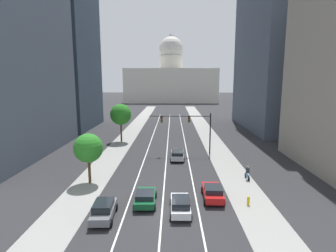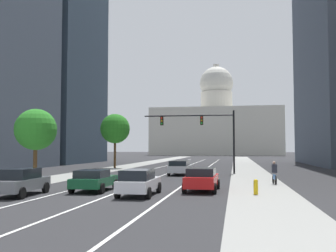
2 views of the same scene
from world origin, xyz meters
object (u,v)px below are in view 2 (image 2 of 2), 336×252
at_px(car_white, 139,182).
at_px(traffic_signal_mast, 204,128).
at_px(car_silver, 180,167).
at_px(street_tree_mid_left, 36,130).
at_px(capitol_building, 217,127).
at_px(cyclist, 274,173).
at_px(car_gray, 20,181).
at_px(car_green, 94,180).
at_px(fire_hydrant, 256,187).
at_px(car_red, 202,179).
at_px(street_tree_near_left, 115,129).

height_order(car_white, traffic_signal_mast, traffic_signal_mast).
distance_m(car_silver, street_tree_mid_left, 14.67).
bearing_deg(capitol_building, cyclist, -85.33).
height_order(capitol_building, car_silver, capitol_building).
bearing_deg(car_gray, street_tree_mid_left, 21.47).
height_order(car_green, street_tree_mid_left, street_tree_mid_left).
height_order(car_silver, traffic_signal_mast, traffic_signal_mast).
xyz_separation_m(capitol_building, fire_hydrant, (8.28, -129.45, -10.53)).
relative_size(car_green, traffic_signal_mast, 0.42).
xyz_separation_m(capitol_building, car_red, (5.02, -128.18, -10.23)).
bearing_deg(car_silver, capitol_building, 1.73).
height_order(car_red, car_green, car_red).
bearing_deg(traffic_signal_mast, car_silver, -125.32).
bearing_deg(street_tree_near_left, car_gray, -82.27).
bearing_deg(car_green, car_gray, 128.70).
xyz_separation_m(car_white, cyclist, (8.34, 8.46, 0.06)).
xyz_separation_m(car_silver, fire_hydrant, (6.61, -15.22, -0.32)).
height_order(capitol_building, traffic_signal_mast, capitol_building).
distance_m(fire_hydrant, cyclist, 7.04).
height_order(car_silver, fire_hydrant, car_silver).
height_order(car_gray, traffic_signal_mast, traffic_signal_mast).
bearing_deg(car_silver, car_gray, 160.48).
bearing_deg(traffic_signal_mast, car_white, -96.12).
height_order(car_gray, cyclist, cyclist).
distance_m(car_white, street_tree_mid_left, 13.07).
bearing_deg(street_tree_mid_left, car_silver, 43.12).
bearing_deg(street_tree_mid_left, car_red, -16.96).
xyz_separation_m(car_green, traffic_signal_mast, (5.48, 18.18, 4.22)).
bearing_deg(car_gray, car_red, -70.87).
xyz_separation_m(car_red, street_tree_near_left, (-14.11, 25.85, 4.59)).
bearing_deg(fire_hydrant, car_gray, -168.21).
xyz_separation_m(capitol_building, car_green, (-1.67, -129.39, -10.28)).
bearing_deg(car_red, capitol_building, 3.48).
bearing_deg(car_red, traffic_signal_mast, 5.33).
xyz_separation_m(car_white, traffic_signal_mast, (2.13, 19.89, 4.15)).
xyz_separation_m(car_red, car_silver, (-3.35, 13.95, 0.02)).
relative_size(capitol_building, street_tree_near_left, 6.61).
distance_m(car_gray, street_tree_mid_left, 9.66).
relative_size(capitol_building, car_silver, 10.15).
distance_m(car_red, cyclist, 7.46).
distance_m(capitol_building, car_gray, 132.71).
xyz_separation_m(fire_hydrant, street_tree_mid_left, (-17.03, 5.47, 3.73)).
bearing_deg(street_tree_mid_left, cyclist, 4.09).
relative_size(car_gray, street_tree_near_left, 0.58).
bearing_deg(street_tree_near_left, street_tree_mid_left, -89.11).
relative_size(car_silver, cyclist, 2.80).
distance_m(capitol_building, street_tree_mid_left, 124.47).
relative_size(capitol_building, car_white, 11.34).
xyz_separation_m(capitol_building, cyclist, (10.01, -122.63, -10.14)).
distance_m(car_silver, fire_hydrant, 16.60).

